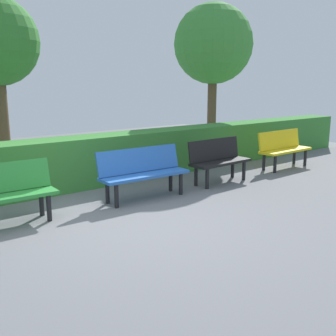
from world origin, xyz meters
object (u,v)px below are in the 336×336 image
at_px(bench_yellow, 283,147).
at_px(bench_black, 218,159).
at_px(tree_near, 213,45).
at_px(bench_blue, 143,171).

height_order(bench_yellow, bench_black, same).
bearing_deg(tree_near, bench_black, 47.90).
height_order(bench_blue, tree_near, tree_near).
bearing_deg(bench_black, bench_yellow, 179.59).
relative_size(bench_yellow, bench_blue, 0.94).
height_order(bench_yellow, bench_blue, bench_yellow).
distance_m(bench_black, tree_near, 4.43).
bearing_deg(tree_near, bench_blue, 32.44).
distance_m(bench_yellow, bench_black, 2.19).
bearing_deg(bench_blue, bench_yellow, -177.47).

